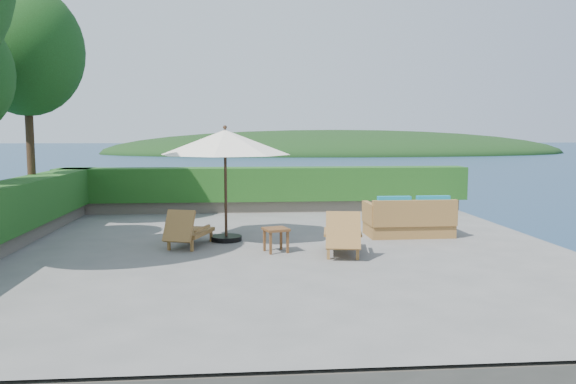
{
  "coord_description": "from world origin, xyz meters",
  "views": [
    {
      "loc": [
        -0.73,
        -11.42,
        2.39
      ],
      "look_at": [
        0.3,
        0.8,
        1.1
      ],
      "focal_mm": 35.0,
      "sensor_mm": 36.0,
      "label": 1
    }
  ],
  "objects": [
    {
      "name": "side_table",
      "position": [
        -0.04,
        -0.32,
        0.4
      ],
      "size": [
        0.58,
        0.58,
        0.49
      ],
      "rotation": [
        0.0,
        0.0,
        0.3
      ],
      "color": "brown",
      "rests_on": "ground"
    },
    {
      "name": "patio_umbrella",
      "position": [
        -1.07,
        0.98,
        2.17
      ],
      "size": [
        3.21,
        3.21,
        2.56
      ],
      "rotation": [
        0.0,
        0.0,
        -0.13
      ],
      "color": "black",
      "rests_on": "ground"
    },
    {
      "name": "foundation",
      "position": [
        0.0,
        0.0,
        -1.55
      ],
      "size": [
        12.0,
        12.0,
        3.0
      ],
      "primitive_type": "cube",
      "color": "#5D564A",
      "rests_on": "ocean"
    },
    {
      "name": "lounge_left",
      "position": [
        -1.85,
        0.34,
        0.35
      ],
      "size": [
        1.01,
        1.56,
        0.84
      ],
      "rotation": [
        0.0,
        0.0,
        -0.31
      ],
      "color": "olive",
      "rests_on": "ground"
    },
    {
      "name": "planter_wall_far",
      "position": [
        0.0,
        5.6,
        0.18
      ],
      "size": [
        12.0,
        0.6,
        0.36
      ],
      "primitive_type": "cube",
      "color": "#736A5C",
      "rests_on": "ground"
    },
    {
      "name": "offshore_island",
      "position": [
        25.0,
        140.0,
        -3.0
      ],
      "size": [
        126.0,
        57.6,
        12.6
      ],
      "primitive_type": "ellipsoid",
      "color": "black",
      "rests_on": "ocean"
    },
    {
      "name": "tree_far",
      "position": [
        -6.0,
        3.2,
        4.4
      ],
      "size": [
        2.8,
        2.8,
        6.03
      ],
      "color": "#3B2616",
      "rests_on": "ground"
    },
    {
      "name": "wicker_loveseat",
      "position": [
        3.16,
        1.18,
        0.38
      ],
      "size": [
        2.01,
        1.05,
        0.97
      ],
      "rotation": [
        0.0,
        0.0,
        0.02
      ],
      "color": "olive",
      "rests_on": "ground"
    },
    {
      "name": "ground",
      "position": [
        0.0,
        0.0,
        0.0
      ],
      "size": [
        12.0,
        12.0,
        0.0
      ],
      "primitive_type": "plane",
      "color": "gray",
      "rests_on": "ground"
    },
    {
      "name": "hedge_far",
      "position": [
        0.0,
        5.6,
        0.85
      ],
      "size": [
        12.4,
        0.9,
        1.0
      ],
      "primitive_type": "cube",
      "color": "#1E4513",
      "rests_on": "planter_wall_far"
    },
    {
      "name": "lounge_right",
      "position": [
        1.26,
        -0.67,
        0.38
      ],
      "size": [
        0.9,
        1.67,
        0.92
      ],
      "rotation": [
        0.0,
        0.0,
        -0.16
      ],
      "color": "olive",
      "rests_on": "ground"
    }
  ]
}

